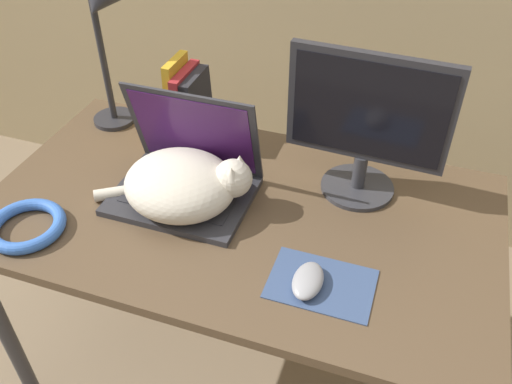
# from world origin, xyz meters

# --- Properties ---
(desk) EXTENTS (1.32, 0.74, 0.74)m
(desk) POSITION_xyz_m (0.00, 0.37, 0.66)
(desk) COLOR brown
(desk) RESTS_ON ground_plane
(laptop) EXTENTS (0.36, 0.27, 0.28)m
(laptop) POSITION_xyz_m (-0.15, 0.39, 0.79)
(laptop) COLOR #2D2D33
(laptop) RESTS_ON desk
(cat) EXTENTS (0.41, 0.27, 0.15)m
(cat) POSITION_xyz_m (-0.13, 0.34, 0.81)
(cat) COLOR beige
(cat) RESTS_ON desk
(external_monitor) EXTENTS (0.41, 0.19, 0.39)m
(external_monitor) POSITION_xyz_m (0.27, 0.55, 0.95)
(external_monitor) COLOR #333338
(external_monitor) RESTS_ON desk
(mousepad) EXTENTS (0.23, 0.16, 0.00)m
(mousepad) POSITION_xyz_m (0.26, 0.19, 0.74)
(mousepad) COLOR #384C75
(mousepad) RESTS_ON desk
(computer_mouse) EXTENTS (0.07, 0.11, 0.03)m
(computer_mouse) POSITION_xyz_m (0.23, 0.18, 0.76)
(computer_mouse) COLOR #99999E
(computer_mouse) RESTS_ON mousepad
(book_row) EXTENTS (0.10, 0.15, 0.25)m
(book_row) POSITION_xyz_m (-0.25, 0.63, 0.85)
(book_row) COLOR gold
(book_row) RESTS_ON desk
(desk_lamp) EXTENTS (0.17, 0.17, 0.48)m
(desk_lamp) POSITION_xyz_m (-0.48, 0.61, 1.06)
(desk_lamp) COLOR #28282D
(desk_lamp) RESTS_ON desk
(cable_coil) EXTENTS (0.19, 0.19, 0.03)m
(cable_coil) POSITION_xyz_m (-0.46, 0.12, 0.75)
(cable_coil) COLOR blue
(cable_coil) RESTS_ON desk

